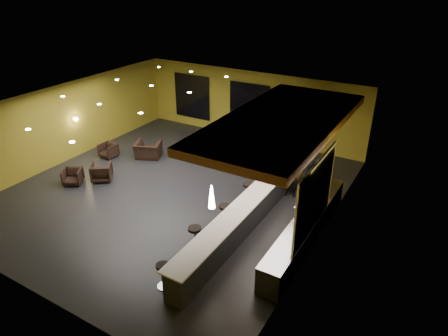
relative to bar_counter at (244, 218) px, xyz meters
The scene contains 34 objects.
floor 3.82m from the bar_counter, 164.68° to the left, with size 12.00×13.00×0.10m, color black.
ceiling 4.86m from the bar_counter, 164.68° to the left, with size 12.00×13.00×0.10m, color black.
wall_back 8.48m from the bar_counter, 115.80° to the left, with size 12.00×0.10×3.50m, color #9F8D23.
wall_front 6.76m from the bar_counter, 123.33° to the right, with size 12.00×0.10×3.50m, color #9F8D23.
wall_left 9.83m from the bar_counter, behind, with size 0.10×13.00×3.50m, color #9F8D23.
wall_right 2.88m from the bar_counter, 22.62° to the left, with size 0.10×13.00×3.50m, color #9F8D23.
wood_soffit 3.51m from the bar_counter, 80.07° to the left, with size 3.60×8.00×0.28m, color #A45A30.
window_left 10.39m from the bar_counter, 133.86° to the left, with size 2.20×0.06×2.40m, color black.
window_center 8.37m from the bar_counter, 116.13° to the left, with size 2.20×0.06×2.40m, color black.
window_right 7.56m from the bar_counter, 94.99° to the left, with size 2.20×0.06×2.40m, color black.
tile_backsplash 2.75m from the bar_counter, ahead, with size 0.06×3.20×2.40m, color white.
bar_counter is the anchor object (origin of this frame).
bar_top 0.52m from the bar_counter, ahead, with size 0.78×8.10×0.05m, color silver.
prep_counter 2.06m from the bar_counter, 14.04° to the left, with size 0.70×6.00×0.86m, color black.
prep_top 2.10m from the bar_counter, 14.04° to the left, with size 0.72×6.00×0.03m, color silver.
wall_shelf_lower 2.44m from the bar_counter, ahead, with size 0.30×1.50×0.03m, color silver.
wall_shelf_upper 2.67m from the bar_counter, ahead, with size 0.30×1.50×0.03m, color silver.
column 4.77m from the bar_counter, 90.00° to the left, with size 0.60×0.60×3.50m, color olive.
wall_sconce 9.73m from the bar_counter, behind, with size 0.22×0.22×0.22m, color #FFE5B2.
pendant_0 2.72m from the bar_counter, 90.00° to the right, with size 0.20×0.20×0.70m, color white.
pendant_1 1.92m from the bar_counter, 90.00° to the left, with size 0.20×0.20×0.70m, color white.
pendant_2 3.52m from the bar_counter, 90.00° to the left, with size 0.20×0.20×0.70m, color white.
staff_a 3.03m from the bar_counter, 79.98° to the left, with size 0.61×0.40×1.69m, color black.
staff_b 3.21m from the bar_counter, 67.47° to the left, with size 0.80×0.62×1.64m, color black.
staff_c 3.31m from the bar_counter, 60.85° to the left, with size 0.92×0.60×1.89m, color black.
armchair_a 7.63m from the bar_counter, behind, with size 0.71×0.74×0.67m, color black.
armchair_b 6.82m from the bar_counter, behind, with size 0.81×0.83×0.76m, color black.
armchair_c 8.48m from the bar_counter, 166.34° to the left, with size 0.71×0.73×0.67m, color black.
armchair_d 7.22m from the bar_counter, 156.15° to the left, with size 1.17×1.02×0.76m, color black.
bar_stool_0 3.57m from the bar_counter, 100.71° to the right, with size 0.39×0.39×0.78m.
bar_stool_1 1.91m from the bar_counter, 115.03° to the right, with size 0.44×0.44×0.86m.
bar_stool_2 0.68m from the bar_counter, 169.74° to the right, with size 0.42×0.42×0.83m.
bar_stool_3 1.73m from the bar_counter, 112.18° to the left, with size 0.44×0.44×0.86m.
bar_stool_4 3.53m from the bar_counter, 104.13° to the left, with size 0.41×0.41×0.81m.
Camera 1 is at (8.74, -11.01, 8.01)m, focal length 32.00 mm.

